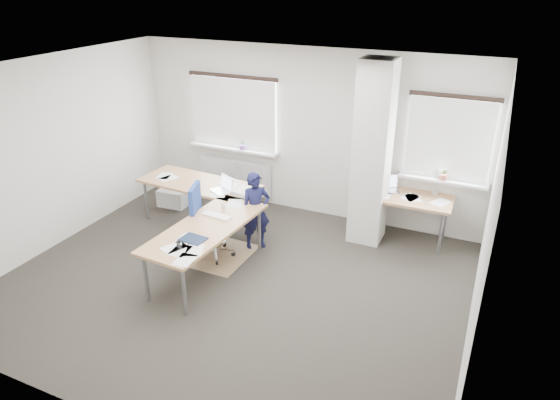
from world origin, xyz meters
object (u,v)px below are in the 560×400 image
at_px(desk_side, 406,199).
at_px(person, 256,211).
at_px(task_chair, 211,237).
at_px(desk_main, 205,205).

distance_m(desk_side, person, 2.30).
height_order(desk_side, task_chair, desk_side).
height_order(desk_main, desk_side, desk_side).
distance_m(desk_main, desk_side, 3.04).
bearing_deg(desk_side, desk_main, -151.93).
bearing_deg(desk_side, person, -150.29).
xyz_separation_m(desk_main, desk_side, (2.66, 1.47, -0.01)).
bearing_deg(person, desk_main, 162.12).
xyz_separation_m(desk_side, task_chair, (-2.45, -1.68, -0.38)).
bearing_deg(task_chair, desk_main, 117.04).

